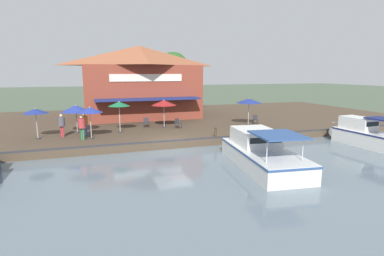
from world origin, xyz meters
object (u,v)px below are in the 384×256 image
object	(u,v)px
person_near_entrance	(62,123)
patio_umbrella_far_corner	(90,110)
cafe_chair_facing_river	(255,119)
patio_umbrella_near_quay_edge	(164,103)
patio_umbrella_by_entrance	(119,104)
person_at_quay_edge	(84,121)
mooring_post	(215,132)
patio_umbrella_back_row	(76,108)
patio_umbrella_mid_patio_right	(35,111)
patio_umbrella_mid_patio_left	(249,101)
person_mid_patio	(82,124)
cafe_chair_mid_patio	(178,123)
tree_upstream_bank	(172,69)
cafe_chair_under_first_umbrella	(146,122)
motorboat_mid_row	(360,134)
waterfront_restaurant	(140,81)
motorboat_nearest_quay	(257,151)

from	to	relation	value
person_near_entrance	patio_umbrella_far_corner	bearing A→B (deg)	58.71
cafe_chair_facing_river	person_near_entrance	world-z (taller)	person_near_entrance
patio_umbrella_near_quay_edge	patio_umbrella_by_entrance	xyz separation A→B (m)	(1.18, -3.94, 0.13)
patio_umbrella_far_corner	person_at_quay_edge	world-z (taller)	patio_umbrella_far_corner
mooring_post	patio_umbrella_back_row	bearing A→B (deg)	-118.06
patio_umbrella_mid_patio_right	patio_umbrella_by_entrance	bearing A→B (deg)	95.46
patio_umbrella_mid_patio_left	person_at_quay_edge	distance (m)	14.31
person_mid_patio	cafe_chair_mid_patio	bearing A→B (deg)	106.39
mooring_post	tree_upstream_bank	size ratio (longest dim) A/B	0.10
patio_umbrella_near_quay_edge	person_mid_patio	bearing A→B (deg)	-64.81
person_near_entrance	mooring_post	world-z (taller)	person_near_entrance
person_near_entrance	person_at_quay_edge	bearing A→B (deg)	86.69
mooring_post	cafe_chair_under_first_umbrella	bearing A→B (deg)	-144.25
patio_umbrella_mid_patio_right	patio_umbrella_back_row	size ratio (longest dim) A/B	0.99
cafe_chair_mid_patio	person_near_entrance	world-z (taller)	person_near_entrance
person_mid_patio	mooring_post	distance (m)	9.72
cafe_chair_mid_patio	person_at_quay_edge	size ratio (longest dim) A/B	0.47
motorboat_mid_row	waterfront_restaurant	bearing A→B (deg)	-140.72
patio_umbrella_mid_patio_right	patio_umbrella_back_row	world-z (taller)	patio_umbrella_mid_patio_right
patio_umbrella_mid_patio_right	tree_upstream_bank	xyz separation A→B (m)	(-14.11, 13.94, 3.23)
patio_umbrella_mid_patio_left	person_at_quay_edge	bearing A→B (deg)	-88.52
cafe_chair_under_first_umbrella	motorboat_mid_row	world-z (taller)	motorboat_mid_row
patio_umbrella_by_entrance	person_mid_patio	xyz separation A→B (m)	(2.00, -2.82, -1.17)
patio_umbrella_by_entrance	cafe_chair_under_first_umbrella	bearing A→B (deg)	123.96
patio_umbrella_back_row	motorboat_nearest_quay	bearing A→B (deg)	45.13
cafe_chair_mid_patio	tree_upstream_bank	world-z (taller)	tree_upstream_bank
waterfront_restaurant	person_at_quay_edge	bearing A→B (deg)	-30.73
cafe_chair_under_first_umbrella	person_near_entrance	distance (m)	7.03
motorboat_mid_row	cafe_chair_under_first_umbrella	bearing A→B (deg)	-122.64
patio_umbrella_far_corner	cafe_chair_mid_patio	world-z (taller)	patio_umbrella_far_corner
mooring_post	motorboat_nearest_quay	bearing A→B (deg)	6.01
cafe_chair_facing_river	tree_upstream_bank	distance (m)	14.98
patio_umbrella_back_row	cafe_chair_facing_river	distance (m)	15.91
patio_umbrella_back_row	person_at_quay_edge	distance (m)	1.90
motorboat_nearest_quay	tree_upstream_bank	size ratio (longest dim) A/B	1.12
motorboat_nearest_quay	motorboat_mid_row	world-z (taller)	motorboat_nearest_quay
tree_upstream_bank	cafe_chair_under_first_umbrella	bearing A→B (deg)	-25.12
tree_upstream_bank	person_at_quay_edge	bearing A→B (deg)	-37.05
cafe_chair_under_first_umbrella	person_mid_patio	distance (m)	6.37
patio_umbrella_mid_patio_right	patio_umbrella_back_row	distance (m)	3.10
person_near_entrance	cafe_chair_facing_river	bearing A→B (deg)	91.95
person_near_entrance	motorboat_mid_row	world-z (taller)	person_near_entrance
cafe_chair_under_first_umbrella	mooring_post	world-z (taller)	cafe_chair_under_first_umbrella
person_at_quay_edge	mooring_post	distance (m)	10.02
patio_umbrella_by_entrance	patio_umbrella_mid_patio_right	bearing A→B (deg)	-84.54
cafe_chair_mid_patio	motorboat_nearest_quay	world-z (taller)	motorboat_nearest_quay
patio_umbrella_far_corner	motorboat_mid_row	xyz separation A→B (m)	(5.93, 19.10, -1.85)
cafe_chair_facing_river	person_at_quay_edge	xyz separation A→B (m)	(0.67, -15.18, 0.68)
patio_umbrella_far_corner	patio_umbrella_by_entrance	world-z (taller)	patio_umbrella_by_entrance
person_at_quay_edge	motorboat_mid_row	bearing A→B (deg)	70.06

